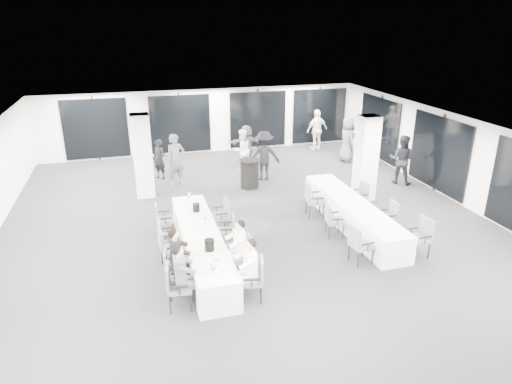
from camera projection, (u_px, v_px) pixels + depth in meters
room at (268, 166)px, 14.10m from camera, size 14.04×16.04×2.84m
column_left at (143, 156)px, 15.06m from camera, size 0.60×0.60×2.80m
column_right at (366, 158)px, 14.83m from camera, size 0.60×0.60×2.80m
banquet_table_main at (201, 246)px, 11.35m from camera, size 0.90×5.00×0.75m
banquet_table_side at (352, 214)px, 13.17m from camera, size 0.90×5.00×0.75m
cocktail_table at (250, 174)px, 16.11m from camera, size 0.74×0.74×1.03m
chair_main_left_near at (175, 284)px, 9.37m from camera, size 0.57×0.61×1.00m
chair_main_left_second at (172, 267)px, 10.09m from camera, size 0.51×0.56×0.91m
chair_main_left_mid at (168, 246)px, 10.86m from camera, size 0.56×0.62×1.03m
chair_main_left_fourth at (165, 235)px, 11.58m from camera, size 0.48×0.53×0.92m
chair_main_left_far at (162, 218)px, 12.54m from camera, size 0.48×0.54×0.93m
chair_main_right_near at (255, 276)px, 9.67m from camera, size 0.58×0.61×0.96m
chair_main_right_second at (244, 254)px, 10.54m from camera, size 0.51×0.57×1.00m
chair_main_right_mid at (238, 245)px, 11.09m from camera, size 0.55×0.57×0.90m
chair_main_right_fourth at (229, 228)px, 12.00m from camera, size 0.51×0.54×0.86m
chair_main_right_far at (222, 213)px, 12.84m from camera, size 0.51×0.56×0.95m
chair_side_left_near at (359, 243)px, 11.10m from camera, size 0.55×0.59×0.97m
chair_side_left_mid at (332, 219)px, 12.51m from camera, size 0.53×0.57×0.92m
chair_side_left_far at (312, 198)px, 13.76m from camera, size 0.58×0.63×1.03m
chair_side_right_near at (421, 235)px, 11.43m from camera, size 0.56×0.61×1.02m
chair_side_right_mid at (389, 215)px, 12.77m from camera, size 0.48×0.53×0.90m
chair_side_right_far at (361, 194)px, 14.28m from camera, size 0.52×0.55×0.88m
seated_guest_a at (183, 273)px, 9.31m from camera, size 0.50×0.38×1.44m
seated_guest_b at (179, 254)px, 10.02m from camera, size 0.50×0.38×1.44m
seated_guest_c at (247, 266)px, 9.55m from camera, size 0.50×0.38×1.44m
seated_guest_d at (237, 246)px, 10.41m from camera, size 0.50×0.38×1.44m
standing_guest_a at (176, 156)px, 16.22m from camera, size 0.93×0.84×2.11m
standing_guest_b at (242, 147)px, 17.86m from camera, size 1.02×0.81×1.85m
standing_guest_c at (264, 152)px, 16.74m from camera, size 1.43×0.86×2.08m
standing_guest_d at (317, 127)px, 20.61m from camera, size 1.35×0.95×2.08m
standing_guest_e at (347, 137)px, 18.92m from camera, size 0.62×1.01×2.09m
standing_guest_f at (247, 142)px, 18.68m from camera, size 1.72×0.78×1.82m
standing_guest_g at (159, 157)px, 16.89m from camera, size 0.79×0.79×1.70m
standing_guest_h at (402, 156)px, 16.36m from camera, size 1.13×1.10×2.04m
ice_bucket_near at (209, 245)px, 10.30m from camera, size 0.23×0.23×0.26m
ice_bucket_far at (196, 207)px, 12.37m from camera, size 0.20×0.20×0.22m
water_bottle_a at (213, 267)px, 9.39m from camera, size 0.08×0.08×0.25m
water_bottle_b at (205, 217)px, 11.79m from camera, size 0.06×0.06×0.20m
water_bottle_c at (189, 196)px, 13.14m from camera, size 0.07×0.07×0.22m
plate_a at (213, 265)px, 9.71m from camera, size 0.20×0.20×0.03m
plate_b at (216, 260)px, 9.90m from camera, size 0.19×0.19×0.03m
plate_c at (208, 245)px, 10.55m from camera, size 0.22×0.22×0.03m
wine_glass at (223, 271)px, 9.20m from camera, size 0.08×0.08×0.21m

